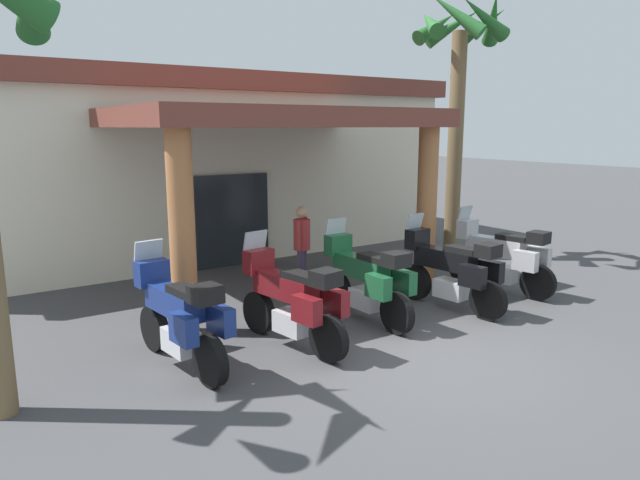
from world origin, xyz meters
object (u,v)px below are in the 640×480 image
at_px(motorcycle_maroon, 292,301).
at_px(motel_building, 179,161).
at_px(motorcycle_silver, 502,257).
at_px(motorcycle_green, 366,280).
at_px(motorcycle_black, 452,271).
at_px(pedestrian, 302,243).
at_px(motorcycle_blue, 180,317).
at_px(palm_tree_near_portico, 459,66).

bearing_deg(motorcycle_maroon, motel_building, -19.34).
relative_size(motel_building, motorcycle_silver, 5.96).
relative_size(motel_building, motorcycle_green, 5.93).
distance_m(motorcycle_maroon, motorcycle_black, 3.21).
xyz_separation_m(motel_building, motorcycle_black, (1.72, -8.39, -1.54)).
bearing_deg(motorcycle_black, pedestrian, 25.80).
xyz_separation_m(motorcycle_blue, palm_tree_near_portico, (7.81, 2.57, 3.81)).
bearing_deg(pedestrian, motel_building, 140.22).
xyz_separation_m(motorcycle_black, palm_tree_near_portico, (3.00, 2.82, 3.81)).
height_order(motorcycle_blue, motorcycle_silver, same).
xyz_separation_m(motel_building, pedestrian, (0.17, -5.98, -1.27)).
bearing_deg(motorcycle_black, motorcycle_silver, -89.24).
relative_size(motel_building, motorcycle_blue, 5.94).
bearing_deg(motel_building, motorcycle_green, -89.02).
relative_size(motorcycle_maroon, motorcycle_green, 1.00).
relative_size(motel_building, motorcycle_maroon, 5.95).
bearing_deg(motorcycle_black, motorcycle_blue, 80.02).
relative_size(motorcycle_blue, pedestrian, 1.32).
bearing_deg(motorcycle_green, motorcycle_blue, 91.01).
bearing_deg(pedestrian, palm_tree_near_portico, 53.71).
xyz_separation_m(motorcycle_maroon, motorcycle_black, (3.21, -0.05, 0.00)).
xyz_separation_m(motorcycle_blue, motorcycle_green, (3.21, 0.11, 0.00)).
distance_m(motorcycle_maroon, motorcycle_silver, 4.82).
relative_size(motel_building, pedestrian, 7.83).
relative_size(motorcycle_blue, motorcycle_green, 1.00).
bearing_deg(motorcycle_green, motorcycle_maroon, 99.92).
relative_size(motorcycle_maroon, motorcycle_black, 1.00).
bearing_deg(motorcycle_black, motorcycle_maroon, 82.09).
bearing_deg(motel_building, motorcycle_maroon, -99.97).
distance_m(motel_building, motorcycle_black, 8.70).
distance_m(motorcycle_maroon, palm_tree_near_portico, 7.79).
bearing_deg(motorcycle_silver, motorcycle_green, 77.40).
height_order(motorcycle_blue, motorcycle_black, same).
height_order(motorcycle_green, motorcycle_black, same).
xyz_separation_m(motel_building, motorcycle_blue, (-3.09, -8.14, -1.54)).
bearing_deg(motel_building, motorcycle_black, -78.26).
relative_size(motorcycle_green, motorcycle_silver, 1.01).
relative_size(motorcycle_silver, palm_tree_near_portico, 0.36).
height_order(motorcycle_green, palm_tree_near_portico, palm_tree_near_portico).
bearing_deg(motorcycle_maroon, motorcycle_green, -88.41).
relative_size(motel_building, motorcycle_black, 5.94).
distance_m(motorcycle_blue, palm_tree_near_portico, 9.07).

